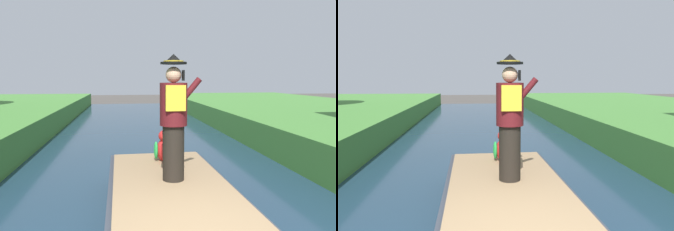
# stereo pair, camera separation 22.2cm
# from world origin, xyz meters

# --- Properties ---
(boat) EXTENTS (1.85, 4.22, 0.61)m
(boat) POSITION_xyz_m (0.00, 1.70, 0.40)
(boat) COLOR #333842
(boat) RESTS_ON canal_water
(person_pirate) EXTENTS (0.61, 0.42, 1.85)m
(person_pirate) POSITION_xyz_m (0.06, 1.91, 1.64)
(person_pirate) COLOR black
(person_pirate) RESTS_ON boat
(parrot_plush) EXTENTS (0.36, 0.35, 0.57)m
(parrot_plush) POSITION_xyz_m (0.06, 3.02, 0.95)
(parrot_plush) COLOR red
(parrot_plush) RESTS_ON boat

